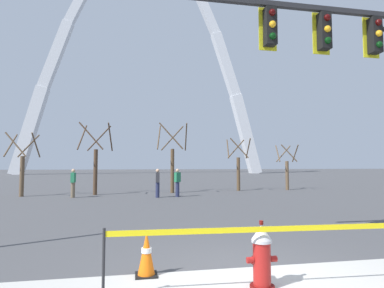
{
  "coord_description": "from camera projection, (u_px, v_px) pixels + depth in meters",
  "views": [
    {
      "loc": [
        -1.84,
        -5.06,
        1.82
      ],
      "look_at": [
        0.01,
        5.0,
        2.5
      ],
      "focal_mm": 29.2,
      "sensor_mm": 36.0,
      "label": 1
    }
  ],
  "objects": [
    {
      "name": "traffic_cone_by_hydrant",
      "position": [
        146.0,
        254.0,
        5.13
      ],
      "size": [
        0.36,
        0.36,
        0.73
      ],
      "color": "black",
      "rests_on": "ground"
    },
    {
      "name": "pedestrian_walking_right",
      "position": [
        158.0,
        183.0,
        17.36
      ],
      "size": [
        0.22,
        0.34,
        1.59
      ],
      "color": "#232847",
      "rests_on": "ground"
    },
    {
      "name": "fire_hydrant",
      "position": [
        262.0,
        256.0,
        4.62
      ],
      "size": [
        0.46,
        0.48,
        0.99
      ],
      "color": "#5E0F0D",
      "rests_on": "ground"
    },
    {
      "name": "pedestrian_standing_center",
      "position": [
        73.0,
        183.0,
        17.27
      ],
      "size": [
        0.24,
        0.36,
        1.59
      ],
      "color": "brown",
      "rests_on": "ground"
    },
    {
      "name": "tree_right_mid",
      "position": [
        287.0,
        170.0,
        22.67
      ],
      "size": [
        1.53,
        1.54,
        3.27
      ],
      "color": "brown",
      "rests_on": "ground"
    },
    {
      "name": "tree_center_right",
      "position": [
        238.0,
        167.0,
        22.01
      ],
      "size": [
        1.7,
        1.71,
        3.67
      ],
      "color": "brown",
      "rests_on": "ground"
    },
    {
      "name": "tree_left_mid",
      "position": [
        96.0,
        163.0,
        18.97
      ],
      "size": [
        1.99,
        2.01,
        4.33
      ],
      "color": "#473323",
      "rests_on": "ground"
    },
    {
      "name": "pedestrian_walking_left",
      "position": [
        177.0,
        182.0,
        17.76
      ],
      "size": [
        0.39,
        0.36,
        1.59
      ],
      "color": "#232847",
      "rests_on": "ground"
    },
    {
      "name": "monument_arch",
      "position": [
        145.0,
        65.0,
        64.06
      ],
      "size": [
        49.58,
        2.18,
        50.69
      ],
      "color": "silver",
      "rests_on": "ground"
    },
    {
      "name": "caution_tape_barrier",
      "position": [
        301.0,
        243.0,
        4.54
      ],
      "size": [
        5.62,
        0.27,
        0.97
      ],
      "color": "#232326",
      "rests_on": "ground"
    },
    {
      "name": "tree_far_left",
      "position": [
        22.0,
        168.0,
        17.96
      ],
      "size": [
        1.69,
        1.7,
        3.65
      ],
      "color": "brown",
      "rests_on": "ground"
    },
    {
      "name": "ground_plane",
      "position": [
        246.0,
        274.0,
        5.17
      ],
      "size": [
        240.0,
        240.0,
        0.0
      ],
      "primitive_type": "plane",
      "color": "#474749"
    },
    {
      "name": "tree_center_left",
      "position": [
        172.0,
        162.0,
        20.33
      ],
      "size": [
        2.06,
        2.07,
        4.48
      ],
      "color": "brown",
      "rests_on": "ground"
    }
  ]
}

